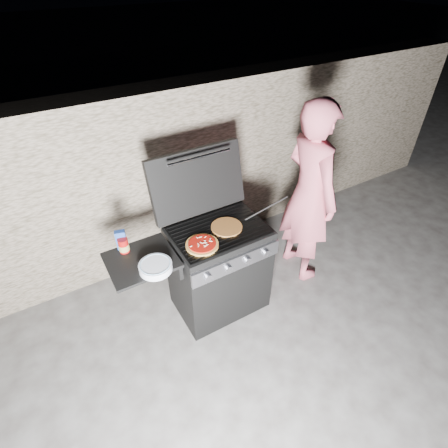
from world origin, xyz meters
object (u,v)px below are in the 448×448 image
sauce_jar (124,245)px  pizza_topped (202,244)px  gas_grill (194,279)px  person (309,195)px

sauce_jar → pizza_topped: bearing=-25.3°
gas_grill → person: (1.24, 0.02, 0.46)m
gas_grill → sauce_jar: bearing=163.5°
pizza_topped → sauce_jar: bearing=154.7°
gas_grill → sauce_jar: 0.72m
sauce_jar → gas_grill: bearing=-16.5°
pizza_topped → sauce_jar: (-0.54, 0.25, 0.04)m
gas_grill → pizza_topped: bearing=-69.5°
pizza_topped → gas_grill: bearing=110.5°
sauce_jar → person: bearing=-4.2°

